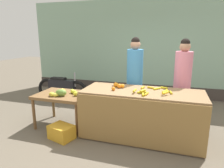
{
  "coord_description": "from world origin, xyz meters",
  "views": [
    {
      "loc": [
        0.88,
        -3.5,
        1.87
      ],
      "look_at": [
        -0.26,
        0.15,
        0.95
      ],
      "focal_mm": 32.17,
      "sensor_mm": 36.0,
      "label": 1
    }
  ],
  "objects_px": {
    "produce_crate": "(62,132)",
    "vendor_woman_pink_shirt": "(182,84)",
    "parked_motorcycle": "(62,88)",
    "produce_sack": "(111,106)",
    "vendor_woman_blue_shirt": "(135,80)"
  },
  "relations": [
    {
      "from": "vendor_woman_blue_shirt",
      "to": "parked_motorcycle",
      "type": "distance_m",
      "value": 2.44
    },
    {
      "from": "produce_crate",
      "to": "produce_sack",
      "type": "xyz_separation_m",
      "value": [
        0.53,
        1.37,
        0.1
      ]
    },
    {
      "from": "vendor_woman_blue_shirt",
      "to": "parked_motorcycle",
      "type": "height_order",
      "value": "vendor_woman_blue_shirt"
    },
    {
      "from": "vendor_woman_blue_shirt",
      "to": "vendor_woman_pink_shirt",
      "type": "distance_m",
      "value": 0.97
    },
    {
      "from": "produce_sack",
      "to": "produce_crate",
      "type": "bearing_deg",
      "value": -111.0
    },
    {
      "from": "produce_crate",
      "to": "vendor_woman_pink_shirt",
      "type": "bearing_deg",
      "value": 30.89
    },
    {
      "from": "produce_crate",
      "to": "produce_sack",
      "type": "bearing_deg",
      "value": 69.0
    },
    {
      "from": "vendor_woman_pink_shirt",
      "to": "produce_crate",
      "type": "height_order",
      "value": "vendor_woman_pink_shirt"
    },
    {
      "from": "parked_motorcycle",
      "to": "vendor_woman_pink_shirt",
      "type": "bearing_deg",
      "value": -12.21
    },
    {
      "from": "vendor_woman_blue_shirt",
      "to": "produce_sack",
      "type": "bearing_deg",
      "value": 163.36
    },
    {
      "from": "vendor_woman_pink_shirt",
      "to": "parked_motorcycle",
      "type": "distance_m",
      "value": 3.35
    },
    {
      "from": "vendor_woman_blue_shirt",
      "to": "produce_sack",
      "type": "distance_m",
      "value": 0.93
    },
    {
      "from": "parked_motorcycle",
      "to": "produce_sack",
      "type": "height_order",
      "value": "parked_motorcycle"
    },
    {
      "from": "vendor_woman_pink_shirt",
      "to": "parked_motorcycle",
      "type": "xyz_separation_m",
      "value": [
        -3.23,
        0.7,
        -0.52
      ]
    },
    {
      "from": "vendor_woman_blue_shirt",
      "to": "vendor_woman_pink_shirt",
      "type": "relative_size",
      "value": 1.01
    }
  ]
}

